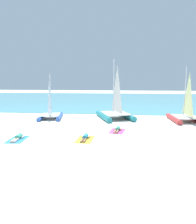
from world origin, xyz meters
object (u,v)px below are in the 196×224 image
(sunbather_left, at_px, (18,137))
(sunbather_middle, at_px, (85,137))
(towel_middle, at_px, (85,139))
(sailboat_red, at_px, (186,113))
(towel_left, at_px, (18,139))
(sailboat_blue, at_px, (50,112))
(towel_right, at_px, (117,131))
(sunbather_right, at_px, (117,129))
(sailboat_teal, at_px, (115,110))

(sunbather_left, relative_size, sunbather_middle, 1.00)
(towel_middle, bearing_deg, sailboat_red, 39.95)
(sailboat_red, xyz_separation_m, towel_left, (-13.20, -7.76, -0.79))
(sailboat_blue, distance_m, sunbather_left, 7.69)
(sailboat_blue, bearing_deg, sunbather_left, -98.34)
(sailboat_red, height_order, towel_right, sailboat_red)
(sailboat_blue, xyz_separation_m, towel_right, (7.08, -4.61, -0.69))
(towel_right, relative_size, sunbather_right, 1.21)
(towel_left, relative_size, towel_right, 1.00)
(sunbather_middle, xyz_separation_m, towel_right, (2.13, 2.53, -0.13))
(towel_left, distance_m, towel_right, 7.37)
(sailboat_blue, bearing_deg, towel_middle, -66.78)
(sailboat_blue, height_order, sunbather_middle, sailboat_blue)
(towel_left, distance_m, sunbather_right, 7.41)
(sunbather_middle, bearing_deg, sailboat_red, 41.21)
(sailboat_red, xyz_separation_m, towel_right, (-6.52, -4.64, -0.79))
(towel_left, distance_m, sunbather_middle, 4.59)
(sunbather_right, bearing_deg, towel_middle, -119.52)
(sailboat_red, height_order, sailboat_blue, sailboat_red)
(sunbather_left, height_order, sunbather_middle, same)
(towel_middle, bearing_deg, towel_left, -173.51)
(towel_left, height_order, sunbather_right, sunbather_right)
(sunbather_right, bearing_deg, towel_right, -90.00)
(sailboat_blue, bearing_deg, sailboat_red, -11.12)
(towel_left, height_order, towel_middle, same)
(sailboat_red, relative_size, sailboat_blue, 1.14)
(sailboat_red, xyz_separation_m, sailboat_teal, (-6.87, 0.78, 0.13))
(sunbather_left, xyz_separation_m, towel_middle, (4.56, 0.45, -0.13))
(sunbather_middle, bearing_deg, towel_right, 51.50)
(towel_middle, relative_size, towel_right, 1.00)
(sunbather_left, bearing_deg, towel_left, -90.00)
(sailboat_red, xyz_separation_m, sunbather_right, (-6.51, -4.58, -0.66))
(sailboat_blue, bearing_deg, sunbather_right, -43.91)
(sunbather_middle, xyz_separation_m, sunbather_right, (2.14, 2.60, 0.00))
(sailboat_teal, xyz_separation_m, towel_right, (0.34, -5.42, -0.92))
(towel_left, xyz_separation_m, towel_middle, (4.55, 0.52, 0.00))
(sailboat_teal, relative_size, towel_right, 3.26)
(sailboat_red, bearing_deg, sunbather_middle, -142.88)
(sailboat_blue, xyz_separation_m, towel_left, (0.40, -7.73, -0.69))
(sailboat_red, relative_size, sunbather_middle, 3.41)
(towel_middle, bearing_deg, sunbather_left, -174.35)
(sailboat_teal, bearing_deg, towel_middle, -122.25)
(towel_left, height_order, towel_right, same)
(sunbather_middle, distance_m, towel_right, 3.31)
(sunbather_middle, bearing_deg, towel_middle, -90.00)
(sailboat_teal, height_order, sunbather_middle, sailboat_teal)
(sailboat_teal, relative_size, towel_left, 3.26)
(towel_left, bearing_deg, sunbather_left, 95.48)
(sailboat_red, distance_m, sunbather_right, 7.99)
(towel_left, relative_size, sunbather_left, 1.21)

